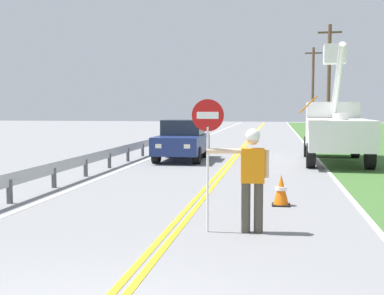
{
  "coord_description": "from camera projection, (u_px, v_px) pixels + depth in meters",
  "views": [
    {
      "loc": [
        1.77,
        -3.77,
        2.16
      ],
      "look_at": [
        -0.27,
        8.25,
        1.2
      ],
      "focal_mm": 45.94,
      "sensor_mm": 36.0,
      "label": 1
    }
  ],
  "objects": [
    {
      "name": "utility_bucket_truck",
      "position": [
        335.0,
        128.0,
        20.17
      ],
      "size": [
        2.87,
        6.88,
        4.88
      ],
      "color": "white",
      "rests_on": "ground"
    },
    {
      "name": "flagger_worker",
      "position": [
        252.0,
        173.0,
        8.53
      ],
      "size": [
        1.08,
        0.29,
        1.83
      ],
      "color": "#474238",
      "rests_on": "ground"
    },
    {
      "name": "edge_line_left",
      "position": [
        166.0,
        152.0,
        24.43
      ],
      "size": [
        0.12,
        110.0,
        0.01
      ],
      "primitive_type": "cube",
      "color": "silver",
      "rests_on": "ground"
    },
    {
      "name": "utility_pole_far",
      "position": [
        313.0,
        87.0,
        52.95
      ],
      "size": [
        1.8,
        0.28,
        8.74
      ],
      "color": "brown",
      "rests_on": "ground"
    },
    {
      "name": "centerline_yellow_left",
      "position": [
        236.0,
        153.0,
        23.84
      ],
      "size": [
        0.11,
        110.0,
        0.01
      ],
      "primitive_type": "cube",
      "color": "yellow",
      "rests_on": "ground"
    },
    {
      "name": "utility_pole_mid",
      "position": [
        329.0,
        79.0,
        37.87
      ],
      "size": [
        1.8,
        0.28,
        8.61
      ],
      "color": "brown",
      "rests_on": "ground"
    },
    {
      "name": "guardrail_left_shoulder",
      "position": [
        136.0,
        147.0,
        21.3
      ],
      "size": [
        0.1,
        32.0,
        0.71
      ],
      "color": "#9EA0A3",
      "rests_on": "ground"
    },
    {
      "name": "oncoming_sedan_nearest",
      "position": [
        182.0,
        141.0,
        20.63
      ],
      "size": [
        1.96,
        4.13,
        1.7
      ],
      "color": "navy",
      "rests_on": "ground"
    },
    {
      "name": "traffic_cone_lead",
      "position": [
        281.0,
        191.0,
        10.98
      ],
      "size": [
        0.4,
        0.4,
        0.7
      ],
      "color": "orange",
      "rests_on": "ground"
    },
    {
      "name": "centerline_yellow_right",
      "position": [
        240.0,
        153.0,
        23.81
      ],
      "size": [
        0.11,
        110.0,
        0.01
      ],
      "primitive_type": "cube",
      "color": "yellow",
      "rests_on": "ground"
    },
    {
      "name": "edge_line_right",
      "position": [
        314.0,
        155.0,
        23.23
      ],
      "size": [
        0.12,
        110.0,
        0.01
      ],
      "primitive_type": "cube",
      "color": "silver",
      "rests_on": "ground"
    },
    {
      "name": "stop_sign_paddle",
      "position": [
        208.0,
        135.0,
        8.51
      ],
      "size": [
        0.56,
        0.04,
        2.33
      ],
      "color": "silver",
      "rests_on": "ground"
    }
  ]
}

